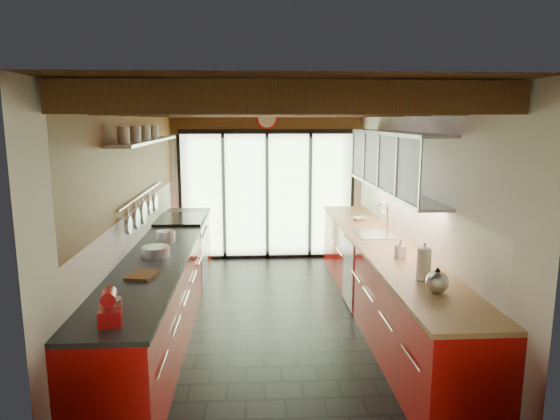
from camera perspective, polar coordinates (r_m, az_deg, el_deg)
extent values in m
plane|color=black|center=(6.05, -0.57, -12.44)|extent=(5.50, 5.50, 0.00)
plane|color=silver|center=(8.39, -1.49, 3.20)|extent=(3.20, 0.00, 3.20)
plane|color=silver|center=(3.02, 1.93, -9.82)|extent=(3.20, 0.00, 3.20)
plane|color=silver|center=(5.82, -16.53, -0.39)|extent=(0.00, 5.50, 5.50)
plane|color=silver|center=(5.96, 14.94, -0.06)|extent=(0.00, 5.50, 5.50)
plane|color=#472814|center=(5.58, -0.62, 13.00)|extent=(5.50, 5.50, 0.00)
cube|color=#593316|center=(3.33, 1.26, 12.75)|extent=(3.14, 0.14, 0.22)
cube|color=#593316|center=(4.23, 0.26, 12.23)|extent=(3.14, 0.14, 0.22)
cube|color=#593316|center=(5.13, -0.38, 11.90)|extent=(3.14, 0.14, 0.22)
cube|color=#593316|center=(6.03, -0.83, 11.66)|extent=(3.14, 0.14, 0.22)
cube|color=#593316|center=(6.93, -1.16, 11.48)|extent=(3.14, 0.14, 0.22)
cube|color=#593316|center=(7.83, -1.42, 11.35)|extent=(3.14, 0.14, 0.22)
cube|color=brown|center=(8.28, -1.52, 10.39)|extent=(3.14, 0.06, 0.50)
plane|color=brown|center=(5.93, -16.15, 6.40)|extent=(0.00, 4.90, 4.90)
plane|color=#C6EAAD|center=(8.40, -1.48, 1.67)|extent=(2.90, 0.00, 2.90)
cube|color=black|center=(8.47, -11.34, 1.53)|extent=(0.05, 0.04, 2.15)
cube|color=black|center=(8.56, 8.27, 1.72)|extent=(0.05, 0.04, 2.15)
cube|color=black|center=(8.36, -1.47, 1.62)|extent=(0.06, 0.05, 2.15)
cube|color=black|center=(8.27, -1.51, 9.01)|extent=(2.90, 0.05, 0.06)
cylinder|color=red|center=(8.24, -1.51, 10.39)|extent=(0.34, 0.04, 0.34)
cylinder|color=beige|center=(8.22, -1.51, 10.39)|extent=(0.28, 0.02, 0.28)
cube|color=#B80F0C|center=(5.97, -13.04, -8.50)|extent=(0.65, 5.00, 0.88)
cube|color=black|center=(5.84, -13.22, -4.22)|extent=(0.68, 5.00, 0.04)
cube|color=silver|center=(7.34, -11.16, -4.87)|extent=(0.66, 0.90, 0.90)
cube|color=black|center=(7.23, -11.30, -1.12)|extent=(0.65, 0.90, 0.06)
cube|color=#B80F0C|center=(6.08, 11.63, -8.09)|extent=(0.65, 5.00, 0.88)
cube|color=#9B794B|center=(5.95, 11.79, -3.89)|extent=(0.68, 5.00, 0.04)
cube|color=white|center=(6.38, 7.82, -7.09)|extent=(0.02, 0.60, 0.84)
cube|color=silver|center=(6.32, 10.86, -2.79)|extent=(0.45, 0.52, 0.02)
cylinder|color=silver|center=(6.33, 12.19, -1.21)|extent=(0.02, 0.02, 0.34)
torus|color=silver|center=(6.28, 11.72, 0.30)|extent=(0.14, 0.02, 0.14)
plane|color=silver|center=(6.08, 11.25, 5.51)|extent=(0.00, 3.00, 3.00)
cube|color=#9EA0A5|center=(6.16, 12.67, 2.39)|extent=(0.34, 3.00, 0.03)
cube|color=#9EA0A5|center=(6.11, 12.92, 8.62)|extent=(0.34, 3.00, 0.03)
cylinder|color=silver|center=(6.07, -15.43, 1.72)|extent=(0.02, 2.20, 0.02)
cube|color=silver|center=(5.90, -15.06, 7.65)|extent=(0.28, 2.60, 0.03)
cylinder|color=silver|center=(5.23, -16.93, -1.71)|extent=(0.04, 0.18, 0.18)
cylinder|color=silver|center=(5.56, -16.10, -0.96)|extent=(0.04, 0.22, 0.22)
cylinder|color=silver|center=(5.90, -15.36, -0.30)|extent=(0.04, 0.26, 0.26)
cylinder|color=silver|center=(6.23, -14.71, 0.29)|extent=(0.04, 0.18, 0.18)
cylinder|color=silver|center=(6.57, -14.12, 0.82)|extent=(0.04, 0.22, 0.22)
cube|color=#B30E0F|center=(3.81, -18.78, -11.20)|extent=(0.20, 0.30, 0.12)
cylinder|color=#B30E0F|center=(3.74, -18.98, -9.37)|extent=(0.14, 0.19, 0.11)
cylinder|color=silver|center=(3.84, -18.62, -10.40)|extent=(0.16, 0.16, 0.12)
cylinder|color=silver|center=(5.98, -12.94, -3.00)|extent=(0.27, 0.27, 0.14)
cylinder|color=silver|center=(5.39, -14.02, -4.65)|extent=(0.32, 0.32, 0.11)
cube|color=brown|center=(4.78, -15.44, -7.16)|extent=(0.28, 0.35, 0.03)
sphere|color=silver|center=(4.38, 17.52, -7.75)|extent=(0.25, 0.25, 0.19)
cone|color=black|center=(4.35, 17.60, -6.43)|extent=(0.09, 0.09, 0.05)
cylinder|color=silver|center=(4.47, 17.05, -7.24)|extent=(0.05, 0.08, 0.04)
cylinder|color=white|center=(4.66, 16.12, -5.97)|extent=(0.16, 0.16, 0.29)
cylinder|color=silver|center=(4.62, 16.23, -3.89)|extent=(0.03, 0.03, 0.05)
imported|color=silver|center=(5.32, 13.60, -4.33)|extent=(0.11, 0.11, 0.20)
imported|color=silver|center=(7.20, 9.05, -1.00)|extent=(0.22, 0.22, 0.05)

